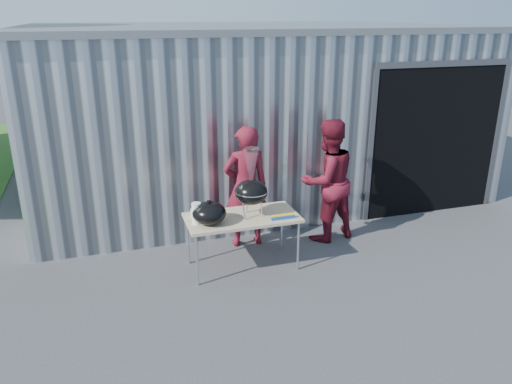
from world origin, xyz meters
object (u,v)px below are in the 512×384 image
object	(u,v)px
folding_table	(242,219)
person_bystander	(327,181)
kettle_grill	(251,186)
person_cook	(246,187)

from	to	relation	value
folding_table	person_bystander	world-z (taller)	person_bystander
folding_table	kettle_grill	size ratio (longest dim) A/B	1.60
folding_table	person_bystander	xyz separation A→B (m)	(1.49, 0.52, 0.23)
folding_table	person_cook	xyz separation A→B (m)	(0.26, 0.69, 0.20)
kettle_grill	person_cook	world-z (taller)	person_cook
folding_table	kettle_grill	distance (m)	0.48
folding_table	kettle_grill	xyz separation A→B (m)	(0.12, -0.03, 0.46)
person_cook	person_bystander	distance (m)	1.24
folding_table	kettle_grill	world-z (taller)	kettle_grill
person_cook	folding_table	bearing A→B (deg)	70.04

